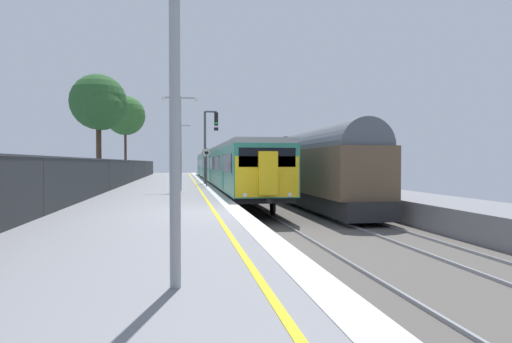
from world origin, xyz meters
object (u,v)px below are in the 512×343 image
object	(u,v)px
background_tree_centre	(125,117)
background_tree_left	(99,104)
platform_lamp_mid	(180,135)
signal_gantry	(208,139)
platform_lamp_far	(181,147)
speed_limit_sign	(207,162)
freight_train_adjacent_track	(292,166)
commuter_train_at_platform	(222,166)
platform_lamp_near	(175,30)

from	to	relation	value
background_tree_centre	background_tree_left	bearing A→B (deg)	-87.63
platform_lamp_mid	background_tree_centre	distance (m)	29.87
signal_gantry	background_tree_left	bearing A→B (deg)	-176.74
platform_lamp_mid	platform_lamp_far	bearing A→B (deg)	90.00
signal_gantry	speed_limit_sign	xyz separation A→B (m)	(-0.35, -3.75, -1.79)
platform_lamp_mid	speed_limit_sign	bearing A→B (deg)	68.88
signal_gantry	background_tree_centre	distance (m)	22.70
freight_train_adjacent_track	platform_lamp_mid	size ratio (longest dim) A/B	4.85
commuter_train_at_platform	platform_lamp_far	bearing A→B (deg)	123.31
signal_gantry	platform_lamp_far	xyz separation A→B (m)	(-2.08, 10.77, -0.22)
commuter_train_at_platform	platform_lamp_far	size ratio (longest dim) A/B	7.74
freight_train_adjacent_track	background_tree_left	xyz separation A→B (m)	(-13.30, 3.59, 4.38)
platform_lamp_mid	freight_train_adjacent_track	bearing A→B (deg)	28.90
freight_train_adjacent_track	speed_limit_sign	world-z (taller)	freight_train_adjacent_track
signal_gantry	background_tree_left	size ratio (longest dim) A/B	0.69
platform_lamp_near	platform_lamp_far	bearing A→B (deg)	90.00
speed_limit_sign	platform_lamp_far	world-z (taller)	platform_lamp_far
platform_lamp_far	background_tree_centre	bearing A→B (deg)	123.76
freight_train_adjacent_track	background_tree_left	bearing A→B (deg)	164.91
freight_train_adjacent_track	platform_lamp_far	xyz separation A→B (m)	(-7.57, 14.80, 1.81)
background_tree_centre	platform_lamp_near	bearing A→B (deg)	-82.15
background_tree_left	background_tree_centre	size ratio (longest dim) A/B	0.83
commuter_train_at_platform	background_tree_centre	world-z (taller)	background_tree_centre
platform_lamp_mid	background_tree_centre	size ratio (longest dim) A/B	0.55
background_tree_centre	platform_lamp_mid	bearing A→B (deg)	-77.12
freight_train_adjacent_track	platform_lamp_near	world-z (taller)	platform_lamp_near
platform_lamp_near	background_tree_left	distance (m)	27.48
speed_limit_sign	signal_gantry	bearing A→B (deg)	84.60
commuter_train_at_platform	freight_train_adjacent_track	distance (m)	10.19
freight_train_adjacent_track	platform_lamp_far	size ratio (longest dim) A/B	4.78
signal_gantry	background_tree_left	world-z (taller)	background_tree_left
platform_lamp_mid	signal_gantry	bearing A→B (deg)	75.80
signal_gantry	platform_lamp_near	distance (m)	27.28
commuter_train_at_platform	background_tree_left	world-z (taller)	background_tree_left
platform_lamp_near	background_tree_centre	distance (m)	48.45
platform_lamp_near	background_tree_centre	bearing A→B (deg)	97.85
platform_lamp_mid	platform_lamp_far	distance (m)	18.99
platform_lamp_mid	platform_lamp_far	world-z (taller)	platform_lamp_far
freight_train_adjacent_track	platform_lamp_far	distance (m)	16.73
platform_lamp_far	background_tree_left	xyz separation A→B (m)	(-5.73, -11.22, 2.57)
platform_lamp_near	platform_lamp_mid	xyz separation A→B (m)	(-0.00, 18.99, -0.10)
signal_gantry	platform_lamp_near	size ratio (longest dim) A/B	1.00
signal_gantry	platform_lamp_mid	size ratio (longest dim) A/B	1.03
freight_train_adjacent_track	commuter_train_at_platform	bearing A→B (deg)	113.14
platform_lamp_near	background_tree_left	world-z (taller)	background_tree_left
background_tree_centre	freight_train_adjacent_track	bearing A→B (deg)	-60.13
signal_gantry	speed_limit_sign	world-z (taller)	signal_gantry
commuter_train_at_platform	platform_lamp_mid	size ratio (longest dim) A/B	7.85
speed_limit_sign	background_tree_left	size ratio (longest dim) A/B	0.32
freight_train_adjacent_track	signal_gantry	world-z (taller)	signal_gantry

